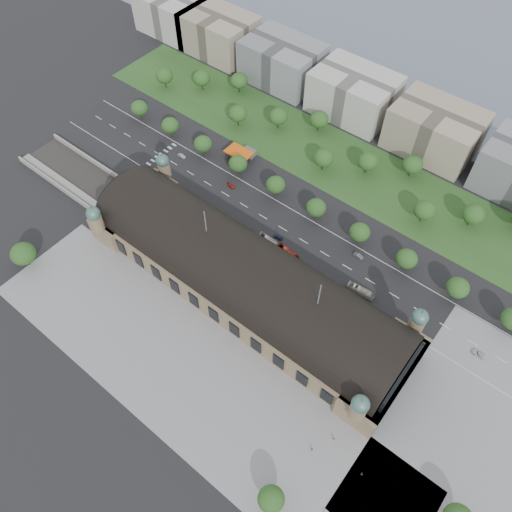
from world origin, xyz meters
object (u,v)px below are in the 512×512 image
Objects in this scene: parked_car_4 at (226,220)px; parked_car_5 at (240,237)px; petrol_station at (244,152)px; traffic_car_6 at (478,354)px; traffic_car_3 at (231,186)px; parked_car_3 at (178,197)px; bus_mid at (269,241)px; parked_car_0 at (151,180)px; traffic_car_5 at (358,256)px; parked_car_1 at (196,209)px; bus_east at (361,291)px; pedestrian_0 at (334,439)px; pedestrian_1 at (312,449)px; parked_car_6 at (219,218)px; traffic_car_1 at (182,156)px; traffic_car_4 at (278,237)px; bus_west at (287,252)px; pedestrian_2 at (362,474)px; parked_car_2 at (170,190)px.

parked_car_4 is 0.89× the size of parked_car_5.
traffic_car_6 is (145.69, -30.91, -2.21)m from petrol_station.
parked_car_3 is (-15.54, -22.72, 0.07)m from traffic_car_3.
bus_mid is (12.40, 6.00, 0.90)m from parked_car_5.
parked_car_5 is 0.45× the size of bus_mid.
parked_car_4 reaches higher than parked_car_5.
parked_car_5 is (33.58, -44.28, -2.22)m from petrol_station.
parked_car_0 is at bearing -88.82° from traffic_car_6.
traffic_car_5 reaches higher than traffic_car_3.
bus_east is at bearing 66.71° from parked_car_1.
pedestrian_0 is (25.36, -59.40, -0.77)m from bus_east.
pedestrian_1 reaches higher than parked_car_1.
traffic_car_3 is 137.12m from traffic_car_6.
parked_car_6 is (-64.67, -22.30, -0.13)m from traffic_car_5.
traffic_car_1 is 1.06× the size of parked_car_0.
traffic_car_5 is at bearing 110.41° from traffic_car_4.
traffic_car_6 is (136.81, -9.35, 0.07)m from traffic_car_3.
parked_car_3 is 0.35× the size of bus_east.
traffic_car_6 is (62.92, -11.79, -0.07)m from traffic_car_5.
traffic_car_1 is at bearing -100.86° from traffic_car_4.
parked_car_1 is at bearing -87.82° from traffic_car_6.
parked_car_4 is (-61.15, -21.16, -0.03)m from traffic_car_5.
parked_car_0 is at bearing 96.97° from bus_mid.
petrol_station is at bearing 173.52° from parked_car_6.
petrol_station is 2.66× the size of parked_car_5.
traffic_car_4 is 96.56m from pedestrian_1.
bus_east is at bearing 56.77° from parked_car_3.
traffic_car_5 is 0.41× the size of bus_west.
traffic_car_5 is 68.41m from parked_car_6.
traffic_car_4 is at bearing 82.63° from bus_east.
traffic_car_1 is (-26.20, -21.15, -2.17)m from petrol_station.
parked_car_1 is 1.14× the size of parked_car_3.
traffic_car_6 is 1.14× the size of parked_car_6.
bus_mid is at bearing 69.42° from parked_car_1.
parked_car_3 is 24.92m from parked_car_6.
parked_car_1 is (-140.10, -13.37, -0.06)m from traffic_car_6.
parked_car_3 is 63.51m from bus_west.
parked_car_6 is at bearing -134.35° from parked_car_5.
bus_east is 74.38m from pedestrian_2.
traffic_car_6 reaches higher than parked_car_3.
petrol_station is 2.86× the size of traffic_car_5.
pedestrian_0 is at bearing 73.50° from pedestrian_2.
bus_west is (82.77, -17.14, 0.87)m from traffic_car_1.
parked_car_5 is 0.42× the size of bus_east.
parked_car_2 reaches higher than parked_car_0.
parked_car_2 is 6.81m from parked_car_3.
traffic_car_3 is (8.88, -21.57, -2.29)m from petrol_station.
parked_car_6 is 75.84m from bus_east.
parked_car_0 is at bearing -109.20° from parked_car_4.
parked_car_4 is at bearing 60.72° from pedestrian_2.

